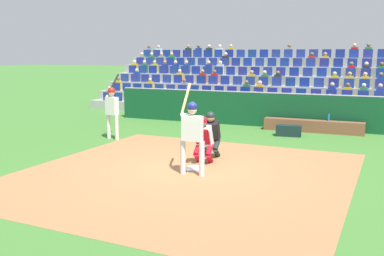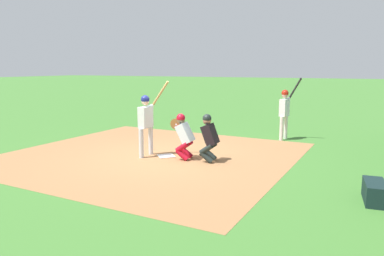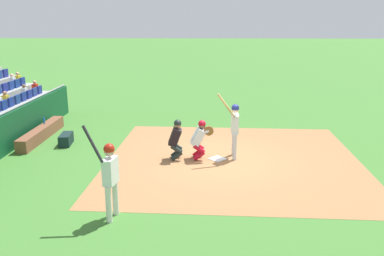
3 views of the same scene
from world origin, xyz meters
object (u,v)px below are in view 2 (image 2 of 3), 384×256
object	(u,v)px
equipment_duffel_bag	(374,192)
on_deck_batter	(285,109)
home_plate_marker	(166,156)
home_plate_umpire	(209,136)
batter_at_plate	(146,119)
catcher_crouching	(183,134)

from	to	relation	value
equipment_duffel_bag	on_deck_batter	xyz separation A→B (m)	(5.32, 2.85, 0.89)
home_plate_marker	home_plate_umpire	distance (m)	1.48
home_plate_marker	batter_at_plate	distance (m)	1.20
home_plate_umpire	on_deck_batter	xyz separation A→B (m)	(3.95, -1.14, 0.37)
catcher_crouching	home_plate_marker	bearing A→B (deg)	86.58
batter_at_plate	home_plate_umpire	distance (m)	1.88
home_plate_umpire	equipment_duffel_bag	bearing A→B (deg)	-108.98
on_deck_batter	home_plate_marker	bearing A→B (deg)	148.28
batter_at_plate	catcher_crouching	xyz separation A→B (m)	(0.16, -1.09, -0.37)
home_plate_umpire	equipment_duffel_bag	distance (m)	4.25
batter_at_plate	equipment_duffel_bag	xyz separation A→B (m)	(-1.16, -5.82, -0.89)
batter_at_plate	on_deck_batter	distance (m)	5.11
catcher_crouching	on_deck_batter	xyz separation A→B (m)	(3.99, -1.88, 0.37)
home_plate_marker	batter_at_plate	bearing A→B (deg)	110.51
home_plate_marker	catcher_crouching	size ratio (longest dim) A/B	0.34
home_plate_marker	on_deck_batter	distance (m)	4.78
home_plate_umpire	on_deck_batter	distance (m)	4.13
catcher_crouching	equipment_duffel_bag	world-z (taller)	catcher_crouching
equipment_duffel_bag	catcher_crouching	bearing A→B (deg)	67.75
home_plate_umpire	equipment_duffel_bag	world-z (taller)	home_plate_umpire
home_plate_umpire	on_deck_batter	size ratio (longest dim) A/B	0.60
home_plate_marker	equipment_duffel_bag	distance (m)	5.47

